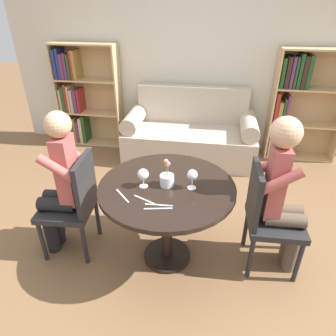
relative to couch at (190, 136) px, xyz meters
name	(u,v)px	position (x,y,z in m)	size (l,w,h in m)	color
ground_plane	(167,256)	(0.00, -1.91, -0.31)	(16.00, 16.00, 0.00)	brown
back_wall	(196,50)	(0.00, 0.42, 1.04)	(5.20, 0.05, 2.70)	beige
round_table	(167,199)	(0.00, -1.91, 0.29)	(1.03, 1.03, 0.73)	black
couch	(190,136)	(0.00, 0.00, 0.00)	(1.73, 0.80, 0.92)	#B7A893
bookshelf_left	(82,97)	(-1.62, 0.26, 0.38)	(0.91, 0.28, 1.44)	tan
bookshelf_right	(297,106)	(1.37, 0.27, 0.40)	(0.91, 0.28, 1.44)	tan
chair_left	(74,202)	(-0.77, -1.92, 0.18)	(0.45, 0.45, 0.90)	#232326
chair_right	(267,214)	(0.77, -1.84, 0.18)	(0.43, 0.43, 0.90)	#232326
person_left	(60,183)	(-0.86, -1.93, 0.36)	(0.43, 0.36, 1.27)	black
person_right	(283,193)	(0.85, -1.83, 0.39)	(0.43, 0.35, 1.29)	brown
wine_glass_left	(143,175)	(-0.17, -1.95, 0.52)	(0.08, 0.08, 0.15)	white
wine_glass_right	(192,175)	(0.19, -1.92, 0.53)	(0.08, 0.08, 0.15)	white
flower_vase	(167,178)	(0.00, -1.91, 0.48)	(0.11, 0.11, 0.22)	silver
knife_left_setting	(158,209)	(-0.01, -2.20, 0.42)	(0.19, 0.05, 0.00)	silver
fork_left_setting	(122,196)	(-0.29, -2.10, 0.42)	(0.14, 0.15, 0.00)	silver
knife_right_setting	(145,200)	(-0.12, -2.12, 0.42)	(0.18, 0.09, 0.00)	silver
fork_right_setting	(159,205)	(-0.01, -2.16, 0.42)	(0.19, 0.02, 0.00)	silver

